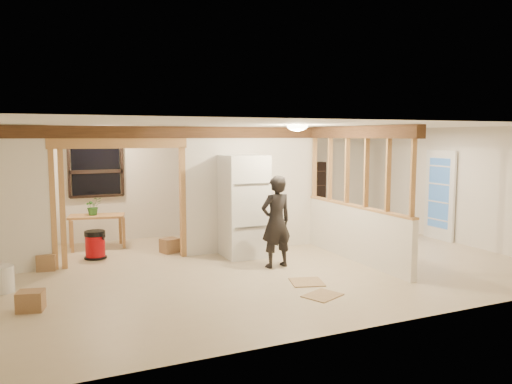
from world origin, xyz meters
name	(u,v)px	position (x,y,z in m)	size (l,w,h in m)	color
floor	(268,264)	(0.00, 0.00, -0.01)	(9.00, 6.50, 0.01)	#C6B393
ceiling	(269,125)	(0.00, 0.00, 2.50)	(9.00, 6.50, 0.01)	white
wall_back	(210,181)	(0.00, 3.25, 1.25)	(9.00, 0.01, 2.50)	silver
wall_front	(385,225)	(0.00, -3.25, 1.25)	(9.00, 0.01, 2.50)	silver
wall_right	(457,185)	(4.50, 0.00, 1.25)	(0.01, 6.50, 2.50)	silver
partition_left_stub	(21,199)	(-4.05, 1.20, 1.25)	(0.90, 0.12, 2.50)	silver
partition_center	(252,189)	(0.20, 1.20, 1.25)	(2.80, 0.12, 2.50)	silver
doorway_frame	(121,203)	(-2.40, 1.20, 1.10)	(2.46, 0.14, 2.20)	tan
header_beam_back	(194,132)	(-1.00, 1.20, 2.38)	(7.00, 0.18, 0.22)	#52321C
header_beam_right	(357,132)	(1.60, -0.40, 2.38)	(0.18, 3.30, 0.22)	#52321C
pony_wall	(355,234)	(1.60, -0.40, 0.50)	(0.12, 3.20, 1.00)	silver
stud_partition	(356,172)	(1.60, -0.40, 1.66)	(0.14, 3.20, 1.32)	tan
window_back	(96,172)	(-2.60, 3.17, 1.55)	(1.12, 0.10, 1.10)	black
french_door	(440,195)	(4.42, 0.40, 1.00)	(0.12, 0.86, 2.00)	white
ceiling_dome_main	(297,126)	(0.30, -0.50, 2.48)	(0.36, 0.36, 0.16)	#FFEABF
ceiling_dome_util	(105,127)	(-2.50, 2.30, 2.48)	(0.32, 0.32, 0.14)	#FFEABF
hanging_bulb	(138,143)	(-2.00, 1.60, 2.18)	(0.07, 0.07, 0.07)	#FFD88C
refrigerator	(244,206)	(-0.17, 0.75, 0.98)	(0.80, 0.78, 1.95)	white
woman	(276,222)	(0.03, -0.25, 0.81)	(0.59, 0.39, 1.63)	black
work_table	(97,232)	(-2.69, 2.61, 0.35)	(1.10, 0.55, 0.69)	tan
potted_plant	(93,206)	(-2.74, 2.63, 0.88)	(0.33, 0.28, 0.37)	#356D28
shop_vac	(95,245)	(-2.83, 1.67, 0.27)	(0.42, 0.42, 0.54)	#9C060B
bookshelf	(309,194)	(2.61, 3.04, 0.82)	(0.82, 0.27, 1.65)	black
bucket	(3,279)	(-4.31, 0.11, 0.20)	(0.31, 0.31, 0.40)	silver
box_util_a	(170,245)	(-1.41, 1.61, 0.14)	(0.33, 0.28, 0.28)	#976E49
box_util_b	(47,262)	(-3.69, 1.19, 0.14)	(0.31, 0.31, 0.29)	#976E49
box_front	(31,301)	(-3.94, -0.93, 0.13)	(0.33, 0.27, 0.27)	#976E49
floor_panel_near	(307,282)	(0.05, -1.31, 0.01)	(0.50, 0.50, 0.02)	tan
floor_panel_far	(322,295)	(-0.08, -1.98, 0.01)	(0.52, 0.41, 0.02)	tan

